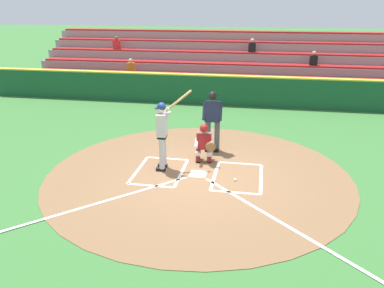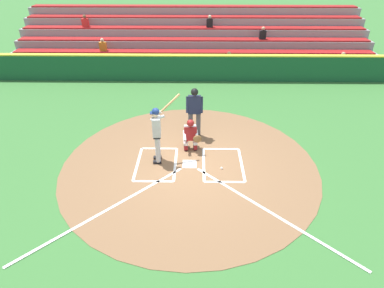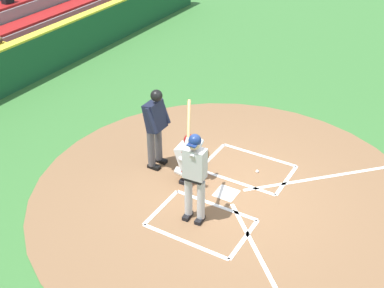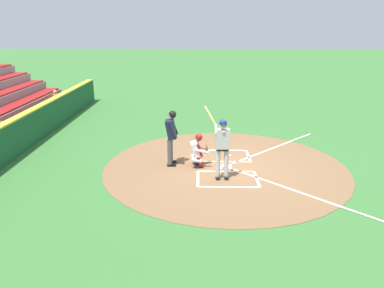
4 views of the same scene
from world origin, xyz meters
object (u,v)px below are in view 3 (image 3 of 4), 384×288
object	(u,v)px
plate_umpire	(155,123)
baseball	(257,171)
catcher	(189,157)
batter	(194,171)

from	to	relation	value
plate_umpire	baseball	world-z (taller)	plate_umpire
baseball	catcher	bearing A→B (deg)	-49.47
batter	plate_umpire	world-z (taller)	batter
batter	plate_umpire	distance (m)	1.96
plate_umpire	catcher	bearing A→B (deg)	82.86
baseball	batter	bearing A→B (deg)	-12.01
batter	baseball	world-z (taller)	batter
batter	baseball	distance (m)	2.29
catcher	baseball	bearing A→B (deg)	130.53
batter	plate_umpire	bearing A→B (deg)	-125.06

